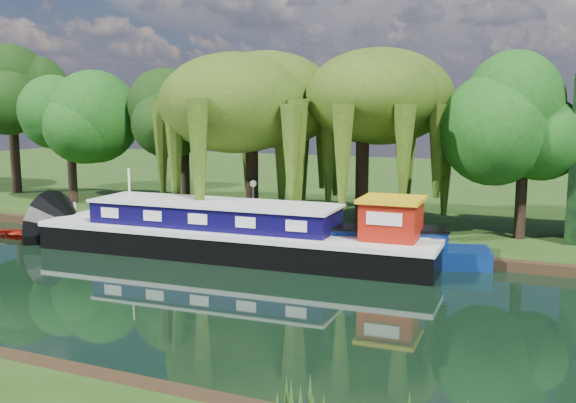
% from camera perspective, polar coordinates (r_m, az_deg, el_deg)
% --- Properties ---
extents(ground, '(120.00, 120.00, 0.00)m').
position_cam_1_polar(ground, '(26.64, -14.44, -6.95)').
color(ground, black).
extents(far_bank, '(120.00, 52.00, 0.45)m').
position_cam_1_polar(far_bank, '(56.79, 7.28, 1.61)').
color(far_bank, '#1B370F').
rests_on(far_bank, ground).
extents(dutch_barge, '(19.47, 5.34, 4.07)m').
position_cam_1_polar(dutch_barge, '(30.22, -4.53, -2.91)').
color(dutch_barge, black).
rests_on(dutch_barge, ground).
extents(narrowboat, '(12.33, 5.13, 1.78)m').
position_cam_1_polar(narrowboat, '(29.02, 5.46, -4.15)').
color(narrowboat, navy).
rests_on(narrowboat, ground).
extents(red_dinghy, '(3.05, 2.29, 0.60)m').
position_cam_1_polar(red_dinghy, '(37.30, -22.88, -2.95)').
color(red_dinghy, maroon).
rests_on(red_dinghy, ground).
extents(willow_left, '(7.50, 7.50, 8.99)m').
position_cam_1_polar(willow_left, '(35.54, -3.27, 8.50)').
color(willow_left, black).
rests_on(willow_left, far_bank).
extents(willow_right, '(7.13, 7.13, 8.69)m').
position_cam_1_polar(willow_right, '(34.22, 6.70, 8.14)').
color(willow_right, black).
rests_on(willow_right, far_bank).
extents(tree_far_left, '(5.30, 5.30, 8.54)m').
position_cam_1_polar(tree_far_left, '(45.29, -18.85, 7.19)').
color(tree_far_left, black).
rests_on(tree_far_left, far_bank).
extents(tree_far_back, '(5.92, 5.92, 9.95)m').
position_cam_1_polar(tree_far_back, '(52.56, -23.35, 8.26)').
color(tree_far_back, black).
rests_on(tree_far_back, far_bank).
extents(tree_far_mid, '(4.97, 4.97, 8.13)m').
position_cam_1_polar(tree_far_mid, '(41.93, -9.22, 7.15)').
color(tree_far_mid, black).
rests_on(tree_far_mid, far_bank).
extents(tree_far_right, '(4.81, 4.81, 7.87)m').
position_cam_1_polar(tree_far_right, '(33.37, 20.30, 6.08)').
color(tree_far_right, black).
rests_on(tree_far_right, far_bank).
extents(lamppost, '(0.36, 0.36, 2.56)m').
position_cam_1_polar(lamppost, '(34.59, -3.11, 0.93)').
color(lamppost, silver).
rests_on(lamppost, far_bank).
extents(mooring_posts, '(19.16, 0.16, 1.00)m').
position_cam_1_polar(mooring_posts, '(33.48, -6.25, -1.91)').
color(mooring_posts, silver).
rests_on(mooring_posts, far_bank).
extents(reeds_near, '(33.70, 1.50, 1.10)m').
position_cam_1_polar(reeds_near, '(16.79, -11.99, -14.19)').
color(reeds_near, '#1B4B14').
rests_on(reeds_near, ground).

